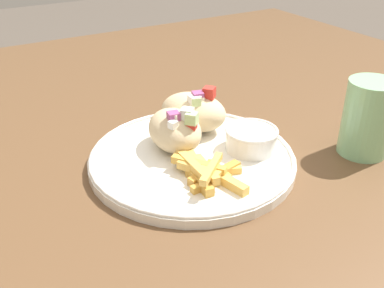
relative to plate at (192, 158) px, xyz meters
name	(u,v)px	position (x,y,z in m)	size (l,w,h in m)	color
table	(201,204)	(0.03, 0.00, -0.07)	(1.58, 1.58, 0.76)	brown
plate	(192,158)	(0.00, 0.00, 0.00)	(0.31, 0.31, 0.02)	white
pita_sandwich_near	(175,130)	(-0.03, -0.01, 0.04)	(0.11, 0.09, 0.07)	beige
pita_sandwich_far	(194,111)	(-0.08, 0.05, 0.04)	(0.14, 0.13, 0.07)	beige
fries_pile	(207,172)	(0.06, -0.01, 0.02)	(0.13, 0.09, 0.03)	gold
sauce_ramekin	(251,138)	(0.03, 0.09, 0.02)	(0.08, 0.08, 0.03)	white
water_glass	(367,121)	(0.10, 0.25, 0.04)	(0.08, 0.08, 0.12)	#8CCC93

